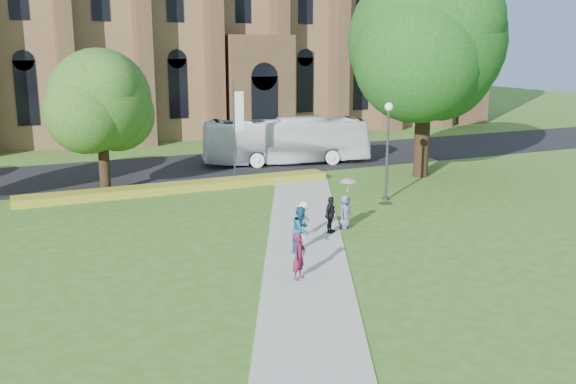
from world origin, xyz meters
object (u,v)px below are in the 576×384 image
tour_coach (286,141)px  pedestrian_0 (299,256)px  streetlamp (388,139)px  large_tree (426,42)px

tour_coach → pedestrian_0: (-8.96, -21.02, -0.74)m
pedestrian_0 → tour_coach: bearing=33.5°
pedestrian_0 → streetlamp: bearing=10.1°
tour_coach → pedestrian_0: tour_coach is taller
tour_coach → pedestrian_0: bearing=169.3°
large_tree → pedestrian_0: (-14.94, -13.46, -7.47)m
large_tree → pedestrian_0: size_ratio=7.72×
streetlamp → tour_coach: (-0.49, 12.06, -1.66)m
streetlamp → tour_coach: streetlamp is taller
tour_coach → large_tree: bearing=-129.2°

